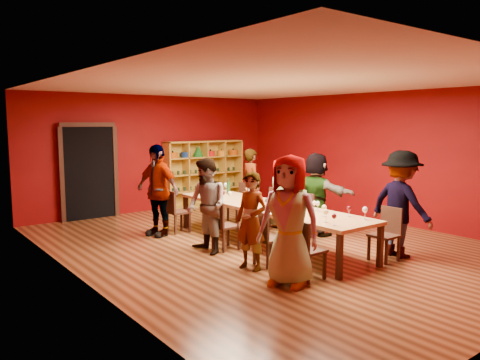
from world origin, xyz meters
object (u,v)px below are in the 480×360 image
at_px(shelving_unit, 204,170).
at_px(spittoon_bowl, 273,202).
at_px(tasting_table, 268,208).
at_px(person_left_4, 157,190).
at_px(person_left_1, 251,221).
at_px(person_left_2, 207,206).
at_px(chair_person_right_2, 303,213).
at_px(chair_person_left_1, 265,235).
at_px(chair_person_right_3, 272,206).
at_px(wine_bottle, 228,188).
at_px(chair_person_right_4, 241,200).
at_px(person_left_0, 289,220).
at_px(person_right_3, 281,193).
at_px(chair_person_left_0, 305,247).
at_px(chair_person_left_4, 175,209).
at_px(chair_person_right_0, 387,231).
at_px(person_right_0, 401,204).
at_px(chair_person_left_2, 222,223).
at_px(person_right_2, 316,194).
at_px(person_right_4, 251,184).

relative_size(shelving_unit, spittoon_bowl, 7.49).
relative_size(tasting_table, person_left_4, 2.41).
xyz_separation_m(person_left_1, person_left_2, (-0.04, 1.19, 0.07)).
relative_size(person_left_4, chair_person_right_2, 2.10).
distance_m(chair_person_left_1, chair_person_right_3, 2.63).
relative_size(person_left_1, wine_bottle, 4.45).
relative_size(tasting_table, chair_person_right_4, 5.06).
bearing_deg(person_left_4, person_left_0, -15.46).
bearing_deg(chair_person_right_2, chair_person_right_3, 90.00).
distance_m(person_right_3, wine_bottle, 1.15).
bearing_deg(chair_person_left_0, chair_person_left_4, 90.00).
xyz_separation_m(chair_person_left_4, chair_person_right_0, (1.82, -3.90, 0.00)).
bearing_deg(person_right_3, person_right_0, -168.30).
height_order(chair_person_left_2, chair_person_right_3, same).
xyz_separation_m(person_left_1, wine_bottle, (1.47, 2.60, 0.11)).
distance_m(shelving_unit, person_left_2, 4.89).
bearing_deg(person_left_1, person_right_2, 97.09).
relative_size(chair_person_left_0, person_left_1, 0.58).
height_order(person_left_0, chair_person_left_4, person_left_0).
relative_size(person_right_4, spittoon_bowl, 5.26).
relative_size(person_left_1, person_right_4, 0.91).
bearing_deg(person_left_0, person_right_3, 114.93).
relative_size(chair_person_left_2, person_right_3, 0.58).
relative_size(chair_person_right_0, wine_bottle, 2.57).
distance_m(chair_person_left_1, chair_person_left_2, 1.19).
distance_m(chair_person_right_0, person_right_0, 0.56).
distance_m(chair_person_left_1, person_right_3, 2.83).
xyz_separation_m(chair_person_right_0, person_right_4, (0.32, 4.00, 0.35)).
xyz_separation_m(person_left_2, chair_person_right_0, (2.15, -2.20, -0.35)).
xyz_separation_m(person_right_0, chair_person_right_2, (-0.36, 1.97, -0.42)).
height_order(person_left_2, chair_person_right_4, person_left_2).
xyz_separation_m(person_left_2, person_right_3, (2.42, 0.71, -0.08)).
distance_m(shelving_unit, chair_person_left_1, 5.81).
xyz_separation_m(tasting_table, person_right_3, (1.17, 0.90, 0.06)).
bearing_deg(tasting_table, person_left_1, -140.48).
bearing_deg(person_left_4, chair_person_left_0, -10.68).
distance_m(tasting_table, person_right_0, 2.38).
height_order(person_left_1, person_right_2, person_right_2).
bearing_deg(person_left_4, tasting_table, 17.83).
xyz_separation_m(person_right_3, person_right_4, (0.05, 1.09, 0.08)).
xyz_separation_m(chair_person_right_0, chair_person_right_3, (0.00, 2.90, 0.00)).
height_order(chair_person_left_0, chair_person_left_1, same).
xyz_separation_m(chair_person_right_2, person_right_4, (0.32, 2.03, 0.35)).
bearing_deg(wine_bottle, person_left_0, -113.19).
bearing_deg(person_left_0, shelving_unit, 132.82).
bearing_deg(spittoon_bowl, shelving_unit, 72.94).
bearing_deg(person_left_1, wine_bottle, 136.47).
distance_m(person_left_2, person_right_3, 2.52).
relative_size(person_right_2, spittoon_bowl, 5.30).
xyz_separation_m(chair_person_left_4, chair_person_right_3, (1.82, -1.00, 0.00)).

